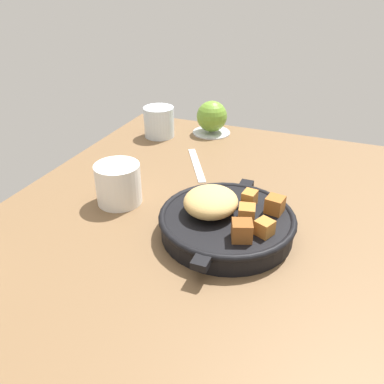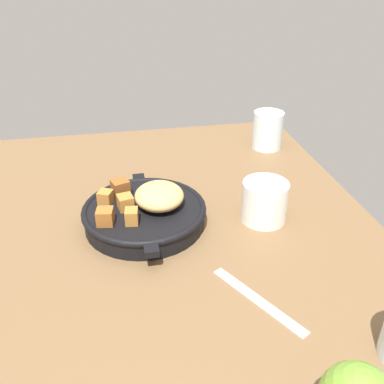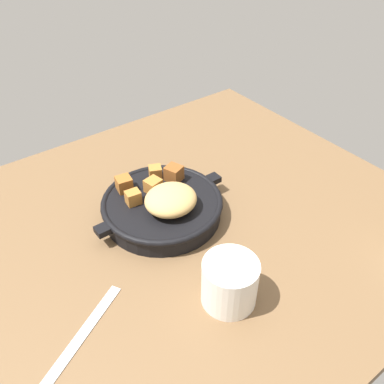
{
  "view_description": "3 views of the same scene",
  "coord_description": "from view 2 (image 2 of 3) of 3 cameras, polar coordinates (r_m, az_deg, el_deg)",
  "views": [
    {
      "loc": [
        -55.04,
        -19.02,
        39.37
      ],
      "look_at": [
        2.14,
        3.81,
        4.34
      ],
      "focal_mm": 36.93,
      "sensor_mm": 36.0,
      "label": 1
    },
    {
      "loc": [
        65.28,
        -8.01,
        45.46
      ],
      "look_at": [
        -0.88,
        4.7,
        6.55
      ],
      "focal_mm": 40.09,
      "sensor_mm": 36.0,
      "label": 2
    },
    {
      "loc": [
        28.66,
        46.4,
        53.1
      ],
      "look_at": [
        -4.9,
        1.3,
        7.7
      ],
      "focal_mm": 38.43,
      "sensor_mm": 36.0,
      "label": 3
    }
  ],
  "objects": [
    {
      "name": "ground_plane",
      "position": [
        0.81,
        -3.17,
        -5.4
      ],
      "size": [
        98.13,
        78.6,
        2.4
      ],
      "primitive_type": "cube",
      "color": "brown"
    },
    {
      "name": "water_glass_tall",
      "position": [
        1.11,
        10.02,
        8.1
      ],
      "size": [
        7.55,
        7.55,
        9.43
      ],
      "primitive_type": "cylinder",
      "color": "silver",
      "rests_on": "ground_plane"
    },
    {
      "name": "ceramic_mug_white",
      "position": [
        0.81,
        9.61,
        -1.25
      ],
      "size": [
        8.54,
        8.54,
        7.8
      ],
      "primitive_type": "cylinder",
      "color": "silver",
      "rests_on": "ground_plane"
    },
    {
      "name": "cast_iron_skillet",
      "position": [
        0.8,
        -6.21,
        -2.57
      ],
      "size": [
        27.2,
        22.89,
        7.8
      ],
      "color": "black",
      "rests_on": "ground_plane"
    },
    {
      "name": "butter_knife",
      "position": [
        0.66,
        8.76,
        -13.97
      ],
      "size": [
        16.07,
        9.99,
        0.36
      ],
      "primitive_type": "cube",
      "rotation": [
        0.0,
        0.0,
        0.51
      ],
      "color": "silver",
      "rests_on": "ground_plane"
    }
  ]
}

